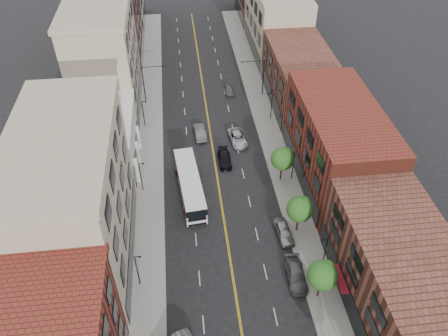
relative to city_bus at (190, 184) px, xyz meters
name	(u,v)px	position (x,y,z in m)	size (l,w,h in m)	color
sidewalk_left	(151,144)	(-5.78, 12.44, -1.87)	(4.00, 110.00, 0.15)	gray
sidewalk_right	(270,135)	(14.22, 12.44, -1.87)	(4.00, 110.00, 0.15)	gray
bldg_l_tanoffice	(77,205)	(-12.78, -9.56, 7.06)	(10.00, 22.00, 18.00)	gray
bldg_l_white	(101,143)	(-12.78, 8.44, 2.06)	(10.00, 14.00, 8.00)	silver
bldg_l_far_a	(105,60)	(-12.78, 25.44, 7.06)	(10.00, 20.00, 18.00)	gray
bldg_l_far_b	(115,22)	(-12.78, 45.44, 5.56)	(10.00, 20.00, 15.00)	brown
bldg_r_near	(408,295)	(21.22, -22.56, 3.06)	(10.00, 26.00, 10.00)	brown
bldg_r_mid	(337,144)	(21.22, 1.44, 4.06)	(10.00, 22.00, 12.00)	maroon
bldg_r_far_a	(300,78)	(21.22, 22.44, 3.06)	(10.00, 20.00, 10.00)	brown
bldg_r_far_b	(276,20)	(21.22, 43.44, 5.06)	(10.00, 22.00, 14.00)	gray
tree_r_1	(323,274)	(13.61, -18.49, 2.19)	(3.40, 3.40, 5.59)	black
tree_r_2	(300,208)	(13.61, -8.49, 2.19)	(3.40, 3.40, 5.59)	black
tree_r_3	(283,158)	(13.61, 1.51, 2.19)	(3.40, 3.40, 5.59)	black
lamp_l_1	(137,269)	(-6.73, -14.56, 1.03)	(0.81, 0.55, 5.05)	black
lamp_l_2	(141,175)	(-6.73, 1.44, 1.03)	(0.81, 0.55, 5.05)	black
lamp_l_3	(144,113)	(-6.73, 17.44, 1.03)	(0.81, 0.55, 5.05)	black
lamp_r_1	(325,251)	(15.17, -14.56, 1.03)	(0.81, 0.55, 5.05)	black
lamp_r_2	(293,164)	(15.17, 1.44, 1.03)	(0.81, 0.55, 5.05)	black
lamp_r_3	(271,104)	(15.17, 17.44, 1.03)	(0.81, 0.55, 5.05)	black
signal_mast_left	(147,80)	(-6.05, 25.44, 2.71)	(4.49, 0.18, 7.20)	black
signal_mast_right	(260,73)	(14.49, 25.44, 2.71)	(4.49, 0.18, 7.20)	black
city_bus	(190,184)	(0.00, 0.00, 0.00)	(4.02, 13.18, 3.34)	silver
car_parked_mid	(296,275)	(11.58, -15.95, -1.17)	(2.16, 5.32, 1.54)	#515156
car_parked_far	(284,232)	(11.62, -9.31, -1.15)	(1.88, 4.67, 1.59)	#9D9FA4
car_lane_behind	(200,132)	(2.42, 13.78, -1.12)	(1.74, 4.99, 1.64)	#54545A
car_lane_a	(224,159)	(5.72, 6.46, -1.24)	(1.96, 4.83, 1.40)	black
car_lane_b	(238,138)	(8.47, 11.44, -1.18)	(2.51, 5.44, 1.51)	#B9BBC2
car_lane_c	(229,90)	(8.98, 26.90, -1.30)	(1.52, 3.78, 1.29)	#505056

